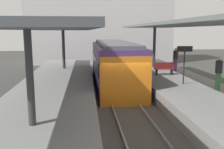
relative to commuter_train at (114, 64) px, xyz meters
The scene contains 14 objects.
ground_plane 4.75m from the commuter_train, 90.00° to the right, with size 80.00×80.00×0.00m, color #383835.
platform_left 5.96m from the commuter_train, 130.67° to the right, with size 4.40×28.00×1.00m, color gray.
platform_right 5.96m from the commuter_train, 49.33° to the right, with size 4.40×28.00×1.00m, color gray.
track_ballast 4.71m from the commuter_train, 90.00° to the right, with size 3.20×28.00×0.20m, color #4C4742.
rail_near_side 4.71m from the commuter_train, 99.25° to the right, with size 0.08×28.00×0.14m, color slate.
rail_far_side 4.71m from the commuter_train, 80.75° to the right, with size 0.08×28.00×0.14m, color slate.
commuter_train is the anchor object (origin of this frame).
canopy_left 5.43m from the commuter_train, 141.50° to the right, with size 4.18×21.00×3.28m.
canopy_right 5.54m from the commuter_train, 38.50° to the right, with size 4.18×21.00×3.53m.
platform_bench 3.52m from the commuter_train, ahead, with size 1.40×0.41×0.86m.
platform_sign 5.25m from the commuter_train, 45.38° to the right, with size 0.90×0.08×2.21m.
passenger_near_bench 7.18m from the commuter_train, 47.39° to the right, with size 0.36×0.36×1.77m.
passenger_far_end 5.12m from the commuter_train, 14.12° to the left, with size 0.36×0.36×1.75m.
station_building_backdrop 16.03m from the commuter_train, 90.59° to the left, with size 18.00×6.00×11.00m, color #B7B2B7.
Camera 1 is at (-2.01, -12.92, 4.06)m, focal length 39.78 mm.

